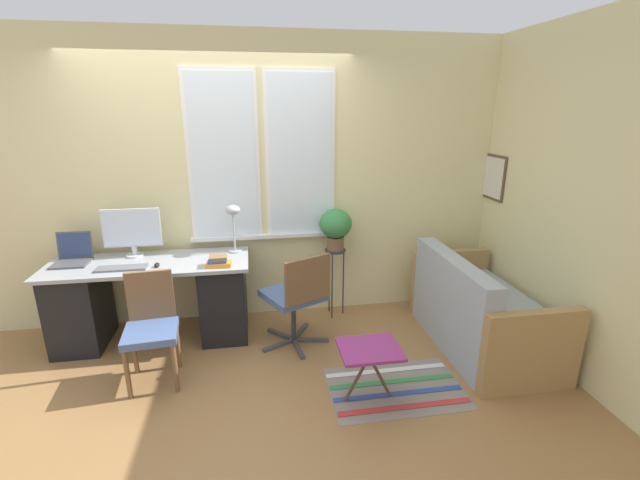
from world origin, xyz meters
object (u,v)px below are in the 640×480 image
Objects in this scene: keyboard at (122,268)px; mouse at (157,265)px; laptop at (73,257)px; book_stack at (218,261)px; desk_chair_wooden at (151,325)px; potted_plant at (336,226)px; office_chair_swivel at (297,295)px; desk_lamp at (233,215)px; monitor at (132,231)px; folding_stool at (370,352)px; couch_loveseat at (479,315)px; plant_stand at (335,261)px.

keyboard is 0.28m from mouse.
laptop is 1.29m from book_stack.
laptop is at bearing 152.89° from keyboard.
potted_plant is at bearing 22.54° from desk_chair_wooden.
mouse is at bearing 173.52° from book_stack.
keyboard is 1.49m from office_chair_swivel.
desk_lamp is (1.38, 0.08, 0.29)m from laptop.
monitor reaches higher than keyboard.
office_chair_swivel is (1.91, -0.42, -0.32)m from laptop.
folding_stool is at bearing -54.49° from desk_lamp.
desk_lamp is at bearing -69.44° from office_chair_swivel.
potted_plant reaches higher than desk_chair_wooden.
potted_plant reaches higher than keyboard.
couch_loveseat is at bearing -9.70° from book_stack.
desk_lamp is 1.77m from folding_stool.
laptop is 0.77m from mouse.
couch_loveseat is at bearing -4.02° from desk_chair_wooden.
desk_chair_wooden is at bearing -128.10° from desk_lamp.
keyboard is 0.28× the size of couch_loveseat.
monitor is at bearing 75.66° from couch_loveseat.
folding_stool is (2.33, -1.24, -0.41)m from laptop.
laptop is at bearing 131.43° from desk_chair_wooden.
monitor is at bearing 84.84° from keyboard.
folding_stool is at bearing -90.87° from plant_stand.
book_stack is at bearing -26.66° from monitor.
laptop is 2.67m from folding_stool.
plant_stand is (1.61, 0.34, -0.19)m from mouse.
monitor is 0.57× the size of office_chair_swivel.
desk_chair_wooden is 1.20× the size of plant_stand.
plant_stand is at bearing 89.13° from folding_stool.
monitor is 0.59× the size of desk_chair_wooden.
mouse is 0.05× the size of couch_loveseat.
potted_plant reaches higher than office_chair_swivel.
plant_stand is 1.63× the size of folding_stool.
couch_loveseat is (2.10, -0.75, -0.80)m from desk_lamp.
couch_loveseat is at bearing -34.55° from potted_plant.
mouse is 0.18× the size of potted_plant.
book_stack is (1.25, -0.29, -0.01)m from laptop.
desk_lamp is 0.51× the size of office_chair_swivel.
folding_stool is (1.84, -1.34, -0.60)m from monitor.
mouse is 1.22m from office_chair_swivel.
laptop is 3.58m from couch_loveseat.
desk_lamp reaches higher than plant_stand.
laptop is 0.20× the size of couch_loveseat.
mouse is 0.58m from desk_chair_wooden.
plant_stand is (1.59, 0.83, 0.12)m from desk_chair_wooden.
couch_loveseat is 2.06× the size of plant_stand.
office_chair_swivel is 2.16× the size of potted_plant.
plant_stand is (0.44, 0.53, 0.10)m from office_chair_swivel.
couch_loveseat is at bearing 26.49° from folding_stool.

